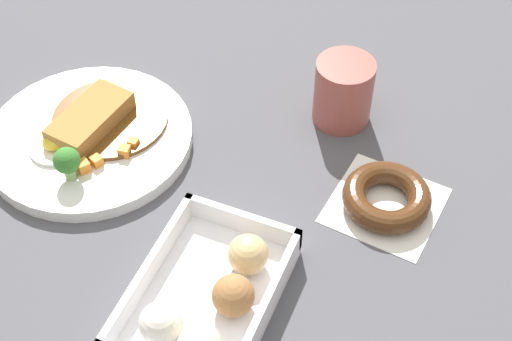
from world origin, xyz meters
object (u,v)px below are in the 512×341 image
(chocolate_ring_donut, at_px, (387,198))
(coffee_mug, at_px, (343,92))
(donut_box, at_px, (208,301))
(curry_plate, at_px, (90,135))

(chocolate_ring_donut, bearing_deg, coffee_mug, 37.75)
(donut_box, xyz_separation_m, chocolate_ring_donut, (0.22, -0.13, -0.01))
(chocolate_ring_donut, distance_m, coffee_mug, 0.16)
(curry_plate, relative_size, donut_box, 1.26)
(curry_plate, bearing_deg, chocolate_ring_donut, -83.45)
(coffee_mug, bearing_deg, curry_plate, 121.00)
(donut_box, distance_m, coffee_mug, 0.35)
(chocolate_ring_donut, bearing_deg, donut_box, 148.04)
(curry_plate, distance_m, coffee_mug, 0.33)
(coffee_mug, bearing_deg, chocolate_ring_donut, -142.25)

